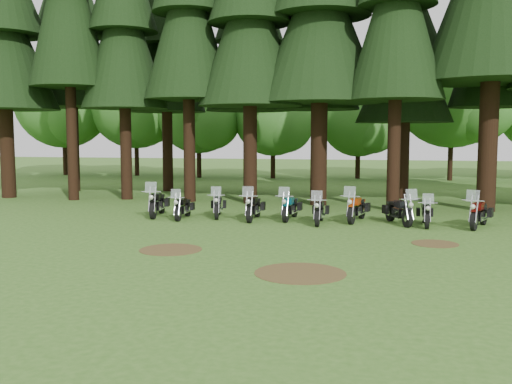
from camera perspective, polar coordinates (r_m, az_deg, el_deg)
ground at (r=17.73m, az=2.93°, el=-4.93°), size 120.00×120.00×0.00m
pine_front_0 at (r=33.19m, az=-24.13°, el=16.36°), size 5.49×5.49×16.17m
pine_front_2 at (r=30.47m, az=-13.18°, el=17.77°), size 4.32×4.32×16.22m
pine_back_0 at (r=35.78m, az=-18.20°, el=16.77°), size 5.00×5.00×17.21m
pine_back_1 at (r=34.37m, az=-9.03°, el=16.44°), size 4.52×4.52×16.22m
pine_back_2 at (r=33.05m, az=-0.70°, el=17.03°), size 4.85×4.85×16.30m
pine_back_3 at (r=30.99m, az=6.28°, el=17.65°), size 4.35×4.35×16.20m
pine_back_4 at (r=30.89m, az=14.75°, el=14.80°), size 4.94×4.94×13.78m
pine_back_5 at (r=31.23m, az=22.63°, el=17.31°), size 3.94×3.94×16.33m
decid_0 at (r=49.27m, az=-18.50°, el=8.47°), size 8.00×7.78×10.00m
decid_1 at (r=46.94m, az=-11.66°, el=8.72°), size 7.91×7.69×9.88m
decid_2 at (r=44.04m, az=-5.47°, el=7.88°), size 6.72×6.53×8.40m
decid_3 at (r=43.01m, az=2.03°, el=7.36°), size 6.12×5.95×7.65m
decid_4 at (r=43.56m, az=10.55°, el=7.06°), size 5.93×5.76×7.41m
decid_5 at (r=43.38m, az=19.60°, el=9.30°), size 8.45×8.21×10.56m
dirt_patch_0 at (r=16.58m, az=-8.53°, el=-5.71°), size 1.80×1.80×0.01m
dirt_patch_1 at (r=18.10m, az=17.46°, el=-4.95°), size 1.40×1.40×0.01m
dirt_patch_2 at (r=13.72m, az=4.44°, el=-8.08°), size 2.20×2.20×0.01m
motorcycle_0 at (r=23.33m, az=-9.84°, el=-1.20°), size 0.68×2.37×1.49m
motorcycle_1 at (r=22.48m, az=-7.33°, el=-1.61°), size 0.41×2.02×1.27m
motorcycle_2 at (r=22.83m, az=-3.84°, el=-1.42°), size 0.70×2.10×1.32m
motorcycle_3 at (r=21.99m, az=-0.25°, el=-1.61°), size 0.42×2.22×1.40m
motorcycle_4 at (r=22.10m, az=3.44°, el=-1.61°), size 0.48×2.19×1.37m
motorcycle_5 at (r=21.21m, az=6.35°, el=-1.98°), size 0.40×2.11×1.33m
motorcycle_6 at (r=21.95m, az=10.04°, el=-1.68°), size 0.76×2.27×1.43m
motorcycle_7 at (r=21.61m, az=14.08°, el=-1.91°), size 1.07×2.16×1.40m
motorcycle_8 at (r=21.44m, az=16.61°, el=-2.15°), size 0.38×2.02×1.28m
motorcycle_9 at (r=21.68m, az=21.41°, el=-2.08°), size 1.08×2.22×1.43m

